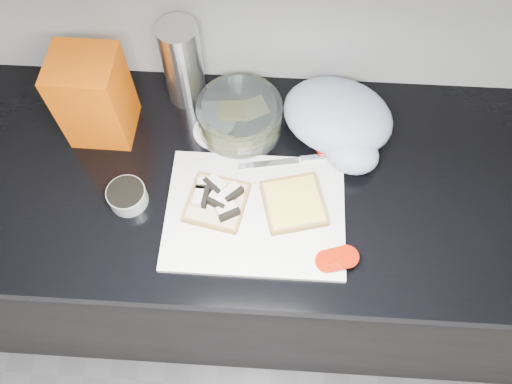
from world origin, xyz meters
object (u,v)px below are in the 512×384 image
(glass_bowl, at_px, (240,117))
(steel_canister, at_px, (183,64))
(bread_bag, at_px, (94,97))
(cutting_board, at_px, (255,213))

(glass_bowl, bearing_deg, steel_canister, 146.39)
(steel_canister, bearing_deg, bread_bag, -149.41)
(cutting_board, height_order, steel_canister, steel_canister)
(cutting_board, relative_size, steel_canister, 1.76)
(glass_bowl, bearing_deg, cutting_board, -77.66)
(steel_canister, bearing_deg, cutting_board, -59.70)
(glass_bowl, height_order, bread_bag, bread_bag)
(cutting_board, xyz_separation_m, bread_bag, (-0.38, 0.22, 0.11))
(glass_bowl, xyz_separation_m, steel_canister, (-0.14, 0.09, 0.07))
(glass_bowl, relative_size, bread_bag, 0.89)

